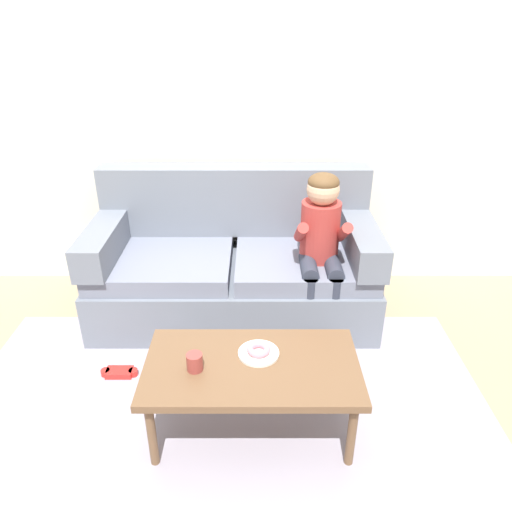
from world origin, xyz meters
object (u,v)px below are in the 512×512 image
mug (193,362)px  toy_controller (118,373)px  couch (233,266)px  donut (257,349)px  coffee_table (251,371)px  person_child (319,240)px

mug → toy_controller: bearing=140.5°
couch → donut: (0.17, -1.09, 0.11)m
donut → mug: bearing=-159.8°
donut → toy_controller: donut is taller
coffee_table → donut: 0.11m
couch → toy_controller: (-0.68, -0.76, -0.33)m
person_child → couch: bearing=159.8°
coffee_table → mug: size_ratio=11.91×
couch → donut: bearing=-81.1°
donut → person_child: bearing=64.8°
person_child → toy_controller: 1.52m
coffee_table → toy_controller: bearing=153.6°
coffee_table → donut: (0.03, 0.07, 0.08)m
coffee_table → person_child: bearing=64.9°
toy_controller → person_child: bearing=56.2°
mug → coffee_table: bearing=8.1°
person_child → donut: (-0.41, -0.88, -0.20)m
coffee_table → person_child: size_ratio=0.97×
couch → toy_controller: couch is taller
mug → toy_controller: 0.83m
couch → donut: size_ratio=16.30×
couch → mug: size_ratio=21.74×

